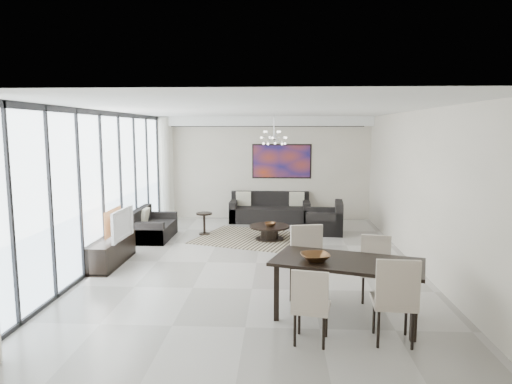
# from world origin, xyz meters

# --- Properties ---
(room_shell) EXTENTS (6.00, 9.00, 2.90)m
(room_shell) POSITION_xyz_m (0.46, 0.00, 1.45)
(room_shell) COLOR #A8A39B
(room_shell) RESTS_ON ground
(window_wall) EXTENTS (0.37, 8.95, 2.90)m
(window_wall) POSITION_xyz_m (-2.86, 0.00, 1.47)
(window_wall) COLOR silver
(window_wall) RESTS_ON floor
(soffit) EXTENTS (5.98, 0.40, 0.26)m
(soffit) POSITION_xyz_m (0.00, 4.30, 2.77)
(soffit) COLOR white
(soffit) RESTS_ON room_shell
(painting) EXTENTS (1.68, 0.04, 0.98)m
(painting) POSITION_xyz_m (0.50, 4.47, 1.65)
(painting) COLOR #A23416
(painting) RESTS_ON room_shell
(chandelier) EXTENTS (0.66, 0.66, 0.71)m
(chandelier) POSITION_xyz_m (0.30, 2.50, 2.35)
(chandelier) COLOR silver
(chandelier) RESTS_ON room_shell
(rug) EXTENTS (3.16, 2.78, 0.01)m
(rug) POSITION_xyz_m (-0.09, 1.97, 0.01)
(rug) COLOR black
(rug) RESTS_ON floor
(coffee_table) EXTENTS (0.94, 0.94, 0.33)m
(coffee_table) POSITION_xyz_m (0.21, 1.91, 0.19)
(coffee_table) COLOR black
(coffee_table) RESTS_ON floor
(bowl_coffee) EXTENTS (0.29, 0.29, 0.08)m
(bowl_coffee) POSITION_xyz_m (0.23, 1.86, 0.37)
(bowl_coffee) COLOR brown
(bowl_coffee) RESTS_ON coffee_table
(sofa_main) EXTENTS (2.20, 0.90, 0.80)m
(sofa_main) POSITION_xyz_m (0.18, 4.07, 0.27)
(sofa_main) COLOR black
(sofa_main) RESTS_ON floor
(loveseat) EXTENTS (0.80, 1.43, 0.71)m
(loveseat) POSITION_xyz_m (-2.54, 1.87, 0.24)
(loveseat) COLOR black
(loveseat) RESTS_ON floor
(armchair) EXTENTS (0.97, 1.02, 0.79)m
(armchair) POSITION_xyz_m (1.59, 2.67, 0.27)
(armchair) COLOR black
(armchair) RESTS_ON floor
(side_table) EXTENTS (0.39, 0.39, 0.53)m
(side_table) POSITION_xyz_m (-1.39, 2.36, 0.36)
(side_table) COLOR black
(side_table) RESTS_ON floor
(tv_console) EXTENTS (0.45, 1.60, 0.50)m
(tv_console) POSITION_xyz_m (-2.76, -0.21, 0.25)
(tv_console) COLOR black
(tv_console) RESTS_ON floor
(television) EXTENTS (0.16, 0.99, 0.57)m
(television) POSITION_xyz_m (-2.60, -0.23, 0.78)
(television) COLOR gray
(television) RESTS_ON tv_console
(dining_table) EXTENTS (2.16, 1.52, 0.81)m
(dining_table) POSITION_xyz_m (1.34, -2.54, 0.73)
(dining_table) COLOR black
(dining_table) RESTS_ON floor
(dining_chair_sw) EXTENTS (0.51, 0.51, 0.94)m
(dining_chair_sw) POSITION_xyz_m (0.80, -3.32, 0.54)
(dining_chair_sw) COLOR beige
(dining_chair_sw) RESTS_ON floor
(dining_chair_se) EXTENTS (0.53, 0.53, 1.08)m
(dining_chair_se) POSITION_xyz_m (1.79, -3.28, 0.62)
(dining_chair_se) COLOR beige
(dining_chair_se) RESTS_ON floor
(dining_chair_nw) EXTENTS (0.60, 0.60, 1.09)m
(dining_chair_nw) POSITION_xyz_m (0.88, -1.71, 0.63)
(dining_chair_nw) COLOR beige
(dining_chair_nw) RESTS_ON floor
(dining_chair_ne) EXTENTS (0.51, 0.51, 0.96)m
(dining_chair_ne) POSITION_xyz_m (1.88, -1.76, 0.55)
(dining_chair_ne) COLOR beige
(dining_chair_ne) RESTS_ON floor
(bowl_dining) EXTENTS (0.45, 0.45, 0.09)m
(bowl_dining) POSITION_xyz_m (0.91, -2.56, 0.86)
(bowl_dining) COLOR brown
(bowl_dining) RESTS_ON dining_table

